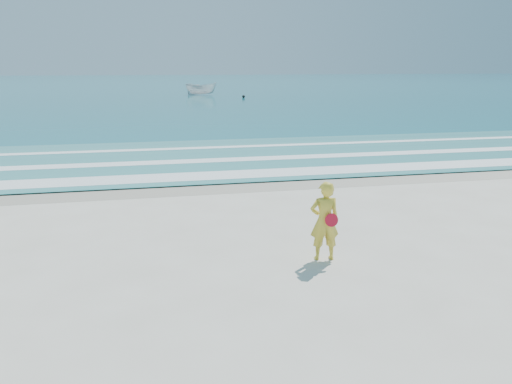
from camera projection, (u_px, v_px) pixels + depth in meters
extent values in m
plane|color=silver|center=(320.00, 310.00, 8.12)|extent=(400.00, 400.00, 0.00)
cube|color=#B2A893|center=(230.00, 185.00, 16.64)|extent=(400.00, 2.40, 0.00)
cube|color=#19727F|center=(158.00, 83.00, 107.54)|extent=(400.00, 190.00, 0.04)
cube|color=#59B7AD|center=(211.00, 157.00, 21.37)|extent=(400.00, 10.00, 0.01)
cube|color=white|center=(224.00, 175.00, 17.86)|extent=(400.00, 1.40, 0.01)
cube|color=white|center=(213.00, 160.00, 20.61)|extent=(400.00, 0.90, 0.01)
cube|color=white|center=(204.00, 148.00, 23.73)|extent=(400.00, 0.60, 0.01)
imported|color=silver|center=(201.00, 89.00, 65.57)|extent=(4.44, 2.86, 1.61)
sphere|color=black|center=(244.00, 97.00, 59.68)|extent=(0.35, 0.35, 0.35)
imported|color=gold|center=(325.00, 221.00, 10.06)|extent=(0.63, 0.45, 1.64)
cylinder|color=red|center=(332.00, 220.00, 9.89)|extent=(0.27, 0.08, 0.27)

